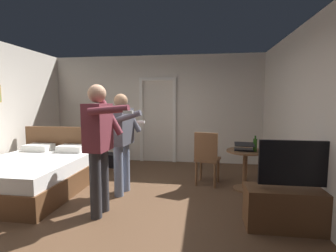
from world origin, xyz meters
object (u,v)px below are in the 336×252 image
Objects in this scene: bed at (35,173)px; laptop at (244,148)px; bottle_on_table at (255,145)px; wooden_chair at (207,156)px; side_table at (245,163)px; person_striped_shirt at (122,136)px; person_blue_shirt at (99,140)px; tv_flatscreen at (297,204)px; suitcase_dark at (109,160)px.

bed reaches higher than laptop.
wooden_chair reaches higher than bottle_on_table.
side_table is 2.17m from person_striped_shirt.
tv_flatscreen is at bearing -1.13° from person_blue_shirt.
suitcase_dark is at bearing 143.63° from tv_flatscreen.
person_blue_shirt is 3.11× the size of suitcase_dark.
tv_flatscreen is 1.80m from wooden_chair.
bottle_on_table is at bearing -7.06° from suitcase_dark.
tv_flatscreen is (4.01, -0.74, 0.01)m from bed.
wooden_chair is (2.95, 0.69, 0.24)m from bed.
person_blue_shirt is (-2.25, -1.17, 0.21)m from bottle_on_table.
person_striped_shirt is (-2.20, -0.38, 0.16)m from bottle_on_table.
side_table is 1.95× the size of laptop.
laptop is at bearing -7.62° from suitcase_dark.
wooden_chair is 2.07m from person_blue_shirt.
person_striped_shirt is 2.01m from suitcase_dark.
side_table is 1.23× the size of suitcase_dark.
person_striped_shirt is at bearing 161.17° from tv_flatscreen.
wooden_chair reaches higher than laptop.
wooden_chair is at bearing 126.26° from tv_flatscreen.
side_table is (-0.40, 1.30, 0.16)m from tv_flatscreen.
wooden_chair is 1.74× the size of suitcase_dark.
laptop is 0.68m from wooden_chair.
side_table is 0.40× the size of person_blue_shirt.
laptop reaches higher than side_table.
laptop is at bearing -128.59° from side_table.
bottle_on_table is 3.38m from suitcase_dark.
bed is at bearing -96.64° from suitcase_dark.
bottle_on_table is (0.17, -0.04, 0.06)m from laptop.
person_blue_shirt is at bearing -93.67° from person_striped_shirt.
laptop is (-0.43, 1.26, 0.44)m from tv_flatscreen.
person_striped_shirt is (-1.40, -0.60, 0.43)m from wooden_chair.
tv_flatscreen is at bearing -78.15° from bottle_on_table.
bed is at bearing -171.20° from side_table.
bottle_on_table is (-0.26, 1.22, 0.50)m from tv_flatscreen.
person_blue_shirt reaches higher than bed.
tv_flatscreen is 0.68× the size of person_blue_shirt.
person_blue_shirt is at bearing -56.27° from suitcase_dark.
tv_flatscreen is at bearing -21.59° from suitcase_dark.
bottle_on_table is 2.24m from person_striped_shirt.
tv_flatscreen is 1.71× the size of side_table.
bed is 3.81m from bottle_on_table.
suitcase_dark is (-3.08, 1.23, -0.66)m from bottle_on_table.
person_striped_shirt reaches higher than bottle_on_table.
tv_flatscreen is at bearing -53.74° from wooden_chair.
person_blue_shirt is (-2.11, -1.25, 0.55)m from side_table.
side_table is at bearing 12.69° from person_striped_shirt.
bed is 1.14× the size of person_blue_shirt.
suitcase_dark is (-2.28, 1.02, -0.39)m from wooden_chair.
wooden_chair is (-1.05, 1.44, 0.23)m from tv_flatscreen.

